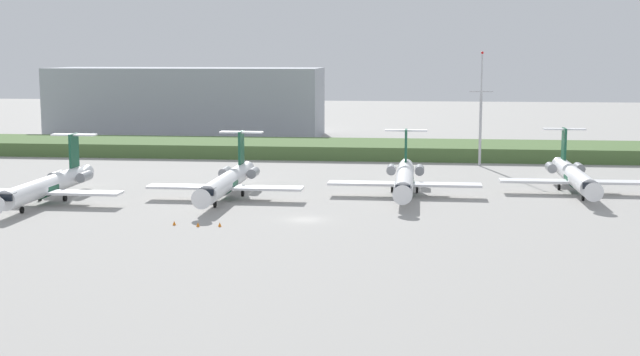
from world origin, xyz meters
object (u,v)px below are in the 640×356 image
(regional_jet_fourth, at_px, (405,178))
(safety_cone_rear_marker, at_px, (220,224))
(safety_cone_front_marker, at_px, (174,223))
(safety_cone_mid_marker, at_px, (198,224))
(regional_jet_third, at_px, (227,181))
(regional_jet_second, at_px, (46,186))
(regional_jet_fifth, at_px, (574,176))
(antenna_mast, at_px, (481,119))

(regional_jet_fourth, relative_size, safety_cone_rear_marker, 56.36)
(safety_cone_front_marker, distance_m, safety_cone_mid_marker, 3.23)
(regional_jet_third, distance_m, safety_cone_rear_marker, 21.44)
(regional_jet_second, xyz_separation_m, regional_jet_fifth, (76.38, 18.76, 0.00))
(safety_cone_front_marker, bearing_deg, regional_jet_fourth, 43.93)
(regional_jet_fifth, height_order, safety_cone_rear_marker, regional_jet_fifth)
(antenna_mast, relative_size, safety_cone_front_marker, 39.10)
(regional_jet_fourth, relative_size, antenna_mast, 1.44)
(regional_jet_second, relative_size, regional_jet_third, 1.00)
(regional_jet_fourth, bearing_deg, regional_jet_third, -166.41)
(safety_cone_rear_marker, bearing_deg, regional_jet_fifth, 34.18)
(regional_jet_fourth, distance_m, safety_cone_rear_marker, 35.24)
(regional_jet_third, bearing_deg, safety_cone_rear_marker, -80.12)
(regional_jet_fourth, bearing_deg, safety_cone_mid_marker, -132.01)
(regional_jet_fifth, bearing_deg, regional_jet_fourth, -168.24)
(regional_jet_fourth, xyz_separation_m, antenna_mast, (13.58, 35.66, 6.42))
(regional_jet_fifth, xyz_separation_m, safety_cone_mid_marker, (-50.73, -33.00, -2.26))
(safety_cone_front_marker, bearing_deg, regional_jet_third, 84.03)
(regional_jet_third, xyz_separation_m, safety_cone_rear_marker, (3.66, -21.01, -2.26))
(safety_cone_front_marker, bearing_deg, safety_cone_mid_marker, -10.59)
(regional_jet_fifth, distance_m, safety_cone_front_marker, 62.93)
(antenna_mast, relative_size, safety_cone_mid_marker, 39.10)
(regional_jet_fourth, bearing_deg, safety_cone_rear_marker, -129.17)
(regional_jet_third, relative_size, safety_cone_mid_marker, 56.36)
(regional_jet_fifth, bearing_deg, safety_cone_rear_marker, -145.82)
(regional_jet_fourth, bearing_deg, regional_jet_second, -165.17)
(regional_jet_fifth, distance_m, safety_cone_rear_marker, 58.15)
(antenna_mast, height_order, safety_cone_rear_marker, antenna_mast)
(antenna_mast, bearing_deg, safety_cone_mid_marker, -121.28)
(regional_jet_fourth, distance_m, safety_cone_front_marker, 39.01)
(regional_jet_second, height_order, regional_jet_fourth, same)
(safety_cone_mid_marker, xyz_separation_m, safety_cone_rear_marker, (2.66, 0.35, 0.00))
(regional_jet_fourth, height_order, safety_cone_front_marker, regional_jet_fourth)
(safety_cone_mid_marker, distance_m, safety_cone_rear_marker, 2.68)
(safety_cone_mid_marker, bearing_deg, safety_cone_rear_marker, 7.55)
(regional_jet_third, height_order, safety_cone_rear_marker, regional_jet_third)
(regional_jet_fourth, height_order, regional_jet_fifth, same)
(regional_jet_second, relative_size, safety_cone_front_marker, 56.36)
(antenna_mast, bearing_deg, regional_jet_fourth, -110.85)
(safety_cone_mid_marker, height_order, safety_cone_rear_marker, same)
(regional_jet_fourth, relative_size, regional_jet_fifth, 1.00)
(regional_jet_third, bearing_deg, regional_jet_fifth, 12.68)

